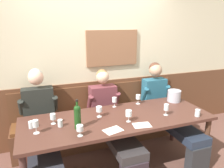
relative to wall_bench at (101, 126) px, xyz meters
name	(u,v)px	position (x,y,z in m)	size (l,w,h in m)	color
room_wall_back	(95,56)	(0.00, 0.26, 1.12)	(6.80, 0.12, 2.80)	beige
wood_wainscot_panel	(97,109)	(0.00, 0.21, 0.22)	(6.80, 0.03, 0.99)	brown
wall_bench	(101,126)	(0.00, 0.00, 0.00)	(2.73, 0.42, 0.94)	brown
dining_table	(118,122)	(0.00, -0.74, 0.40)	(2.43, 0.88, 0.76)	#4F2D24
person_left_seat	(41,127)	(-0.94, -0.40, 0.34)	(0.53, 1.34, 1.32)	#2B2A40
person_center_left_seat	(111,118)	(0.03, -0.41, 0.31)	(0.52, 1.34, 1.24)	#30262E
person_right_seat	(166,108)	(0.96, -0.40, 0.34)	(0.49, 1.35, 1.28)	#2B2D30
ice_bucket	(174,96)	(1.03, -0.49, 0.56)	(0.20, 0.20, 0.17)	#B1B2BF
wine_bottle_green_tall	(77,116)	(-0.54, -0.85, 0.63)	(0.08, 0.08, 0.35)	#1B4317
wine_glass_left_end	(99,109)	(-0.22, -0.64, 0.58)	(0.08, 0.08, 0.14)	silver
wine_glass_center_rear	(36,124)	(-1.00, -0.81, 0.58)	(0.07, 0.07, 0.16)	silver
wine_glass_right_end	(129,114)	(0.08, -0.90, 0.58)	(0.08, 0.08, 0.15)	silver
wine_glass_mid_right	(166,108)	(0.62, -0.89, 0.58)	(0.06, 0.06, 0.15)	silver
wine_glass_center_front	(138,97)	(0.46, -0.40, 0.58)	(0.07, 0.07, 0.14)	silver
wine_glass_mid_left	(53,117)	(-0.80, -0.64, 0.56)	(0.07, 0.07, 0.13)	silver
wine_glass_near_bucket	(114,100)	(0.09, -0.39, 0.58)	(0.06, 0.06, 0.14)	silver
wine_glass_by_bottle	(80,129)	(-0.56, -1.03, 0.56)	(0.07, 0.07, 0.12)	silver
water_tumbler_right	(198,113)	(0.98, -1.06, 0.52)	(0.06, 0.06, 0.09)	silver
water_tumbler_left	(31,125)	(-1.05, -0.66, 0.52)	(0.06, 0.06, 0.08)	silver
water_tumbler_center	(60,123)	(-0.73, -0.74, 0.52)	(0.06, 0.06, 0.08)	silver
tasting_sheet_left_guest	(113,130)	(-0.18, -1.04, 0.48)	(0.21, 0.15, 0.00)	white
tasting_sheet_right_guest	(142,125)	(0.18, -1.04, 0.48)	(0.21, 0.15, 0.00)	white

